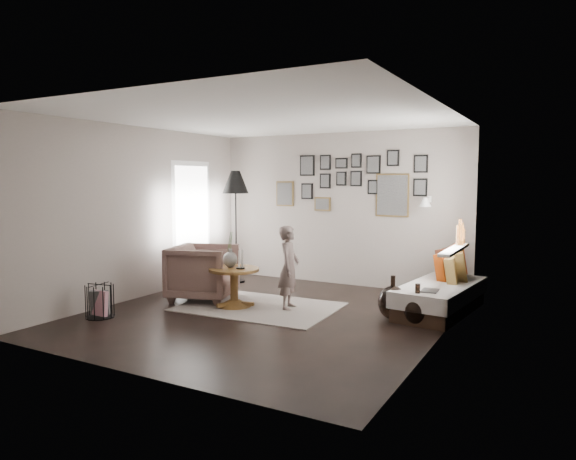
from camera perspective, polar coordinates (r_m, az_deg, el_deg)
The scene contains 23 objects.
ground at distance 6.95m, azimuth -2.38°, elevation -9.40°, with size 4.80×4.80×0.00m, color black.
wall_back at distance 8.87m, azimuth 5.65°, elevation 2.34°, with size 4.50×4.50×0.00m, color gray.
wall_front at distance 4.85m, azimuth -17.30°, elevation -0.51°, with size 4.50×4.50×0.00m, color gray.
wall_left at distance 8.13m, azimuth -16.13°, elevation 1.86°, with size 4.80×4.80×0.00m, color gray.
wall_right at distance 5.89m, azimuth 16.64°, elevation 0.53°, with size 4.80×4.80×0.00m, color gray.
ceiling at distance 6.76m, azimuth -2.47°, elevation 12.41°, with size 4.80×4.80×0.00m, color white.
door_left at distance 9.02m, azimuth -10.63°, elevation 0.73°, with size 0.00×2.14×2.14m.
window_right at distance 7.25m, azimuth 18.23°, elevation -1.54°, with size 0.15×1.32×1.30m.
gallery_wall at distance 8.73m, azimuth 7.37°, elevation 5.18°, with size 2.74×0.03×1.08m.
wall_sconce at distance 8.11m, azimuth 15.04°, elevation 3.03°, with size 0.18×0.36×0.16m.
rug at distance 7.36m, azimuth -3.25°, elevation -8.51°, with size 2.15×1.50×0.01m, color beige.
pedestal_table at distance 7.35m, azimuth -5.99°, elevation -6.53°, with size 0.71×0.71×0.56m.
vase at distance 7.33m, azimuth -6.45°, elevation -2.95°, with size 0.20×0.20×0.51m.
candles at distance 7.21m, azimuth -5.30°, elevation -3.30°, with size 0.12×0.12×0.26m.
daybed at distance 7.36m, azimuth 16.70°, elevation -6.58°, with size 0.97×1.87×0.87m.
magazine_on_daybed at distance 6.73m, azimuth 15.49°, elevation -6.51°, with size 0.20×0.27×0.01m, color black.
armchair at distance 7.82m, azimuth -9.39°, elevation -4.66°, with size 0.89×0.92×0.83m, color brown.
armchair_cushion at distance 7.83m, azimuth -9.00°, elevation -4.17°, with size 0.38×0.38×0.09m, color beige.
floor_lamp at distance 9.00m, azimuth -5.85°, elevation 4.85°, with size 0.46×0.46×1.96m.
magazine_basket at distance 7.21m, azimuth -20.19°, elevation -7.43°, with size 0.40×0.40×0.44m.
demijohn_large at distance 6.82m, azimuth 11.55°, elevation -7.88°, with size 0.38×0.38×0.57m.
demijohn_small at distance 6.62m, azimuth 14.15°, elevation -8.57°, with size 0.34×0.34×0.52m.
child at distance 7.13m, azimuth 0.11°, elevation -4.20°, with size 0.43×0.28×1.17m, color #604F4C.
Camera 1 is at (3.48, -5.74, 1.79)m, focal length 32.00 mm.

